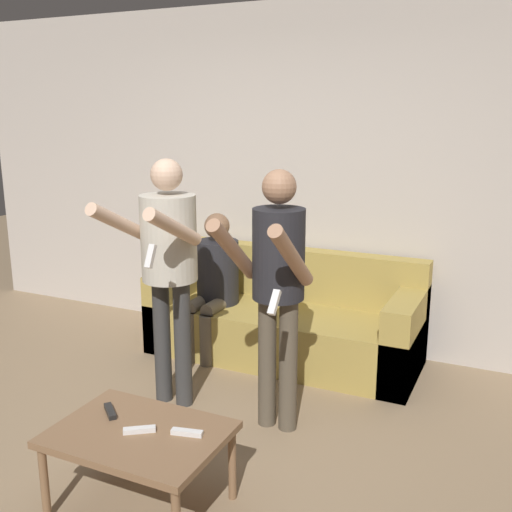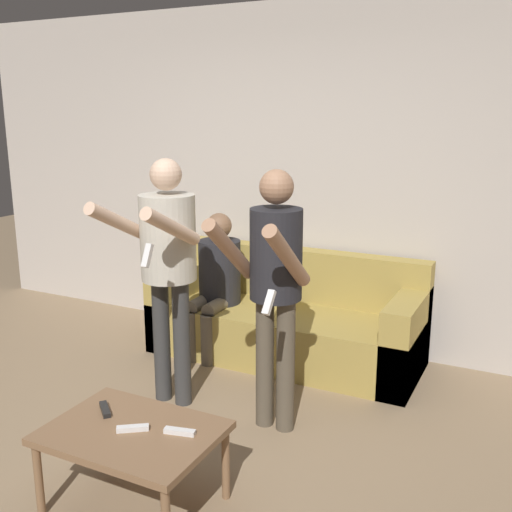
{
  "view_description": "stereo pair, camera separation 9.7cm",
  "coord_description": "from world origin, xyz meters",
  "px_view_note": "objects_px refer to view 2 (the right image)",
  "views": [
    {
      "loc": [
        1.77,
        -2.27,
        1.89
      ],
      "look_at": [
        0.11,
        1.27,
        0.93
      ],
      "focal_mm": 42.0,
      "sensor_mm": 36.0,
      "label": 1
    },
    {
      "loc": [
        1.86,
        -2.23,
        1.89
      ],
      "look_at": [
        0.11,
        1.27,
        0.93
      ],
      "focal_mm": 42.0,
      "sensor_mm": 36.0,
      "label": 2
    }
  ],
  "objects_px": {
    "person_seated": "(216,278)",
    "remote_far": "(105,409)",
    "person_standing_right": "(274,276)",
    "remote_near": "(133,428)",
    "coffee_table": "(132,438)",
    "remote_mid": "(180,432)",
    "couch": "(286,322)",
    "person_standing_left": "(167,254)"
  },
  "relations": [
    {
      "from": "remote_mid",
      "to": "remote_far",
      "type": "distance_m",
      "value": 0.45
    },
    {
      "from": "couch",
      "to": "person_standing_left",
      "type": "xyz_separation_m",
      "value": [
        -0.37,
        -1.04,
        0.73
      ]
    },
    {
      "from": "remote_far",
      "to": "remote_mid",
      "type": "bearing_deg",
      "value": -1.36
    },
    {
      "from": "coffee_table",
      "to": "remote_mid",
      "type": "relative_size",
      "value": 5.23
    },
    {
      "from": "couch",
      "to": "remote_near",
      "type": "xyz_separation_m",
      "value": [
        0.09,
        -2.02,
        0.15
      ]
    },
    {
      "from": "person_seated",
      "to": "coffee_table",
      "type": "height_order",
      "value": "person_seated"
    },
    {
      "from": "coffee_table",
      "to": "remote_mid",
      "type": "height_order",
      "value": "remote_mid"
    },
    {
      "from": "remote_mid",
      "to": "couch",
      "type": "bearing_deg",
      "value": 99.02
    },
    {
      "from": "person_standing_right",
      "to": "remote_mid",
      "type": "relative_size",
      "value": 10.17
    },
    {
      "from": "person_standing_left",
      "to": "remote_near",
      "type": "height_order",
      "value": "person_standing_left"
    },
    {
      "from": "remote_mid",
      "to": "remote_far",
      "type": "relative_size",
      "value": 1.13
    },
    {
      "from": "person_standing_left",
      "to": "remote_mid",
      "type": "bearing_deg",
      "value": -53.33
    },
    {
      "from": "remote_mid",
      "to": "remote_far",
      "type": "xyz_separation_m",
      "value": [
        -0.45,
        0.01,
        0.0
      ]
    },
    {
      "from": "person_standing_right",
      "to": "remote_far",
      "type": "height_order",
      "value": "person_standing_right"
    },
    {
      "from": "coffee_table",
      "to": "remote_mid",
      "type": "bearing_deg",
      "value": 16.45
    },
    {
      "from": "person_standing_right",
      "to": "remote_mid",
      "type": "xyz_separation_m",
      "value": [
        -0.06,
        -0.91,
        -0.54
      ]
    },
    {
      "from": "person_seated",
      "to": "remote_far",
      "type": "relative_size",
      "value": 8.13
    },
    {
      "from": "coffee_table",
      "to": "remote_near",
      "type": "relative_size",
      "value": 5.63
    },
    {
      "from": "remote_near",
      "to": "couch",
      "type": "bearing_deg",
      "value": 92.68
    },
    {
      "from": "person_seated",
      "to": "remote_near",
      "type": "xyz_separation_m",
      "value": [
        0.63,
        -1.88,
        -0.18
      ]
    },
    {
      "from": "person_seated",
      "to": "remote_near",
      "type": "height_order",
      "value": "person_seated"
    },
    {
      "from": "remote_far",
      "to": "person_seated",
      "type": "bearing_deg",
      "value": 102.42
    },
    {
      "from": "person_seated",
      "to": "coffee_table",
      "type": "distance_m",
      "value": 1.98
    },
    {
      "from": "coffee_table",
      "to": "person_seated",
      "type": "bearing_deg",
      "value": 108.41
    },
    {
      "from": "remote_near",
      "to": "remote_far",
      "type": "relative_size",
      "value": 1.05
    },
    {
      "from": "person_seated",
      "to": "remote_near",
      "type": "relative_size",
      "value": 7.74
    },
    {
      "from": "remote_near",
      "to": "remote_far",
      "type": "distance_m",
      "value": 0.25
    },
    {
      "from": "remote_near",
      "to": "remote_far",
      "type": "bearing_deg",
      "value": 160.37
    },
    {
      "from": "person_standing_right",
      "to": "person_seated",
      "type": "bearing_deg",
      "value": 135.54
    },
    {
      "from": "couch",
      "to": "person_standing_left",
      "type": "bearing_deg",
      "value": -109.7
    },
    {
      "from": "couch",
      "to": "remote_mid",
      "type": "relative_size",
      "value": 13.43
    },
    {
      "from": "person_standing_left",
      "to": "remote_mid",
      "type": "distance_m",
      "value": 1.28
    },
    {
      "from": "person_standing_right",
      "to": "remote_near",
      "type": "xyz_separation_m",
      "value": [
        -0.28,
        -0.98,
        -0.54
      ]
    },
    {
      "from": "person_standing_right",
      "to": "person_seated",
      "type": "height_order",
      "value": "person_standing_right"
    },
    {
      "from": "couch",
      "to": "remote_far",
      "type": "height_order",
      "value": "couch"
    },
    {
      "from": "person_standing_left",
      "to": "person_seated",
      "type": "xyz_separation_m",
      "value": [
        -0.17,
        0.89,
        -0.41
      ]
    },
    {
      "from": "remote_near",
      "to": "remote_mid",
      "type": "relative_size",
      "value": 0.93
    },
    {
      "from": "remote_near",
      "to": "person_seated",
      "type": "bearing_deg",
      "value": 108.65
    },
    {
      "from": "person_standing_right",
      "to": "remote_near",
      "type": "relative_size",
      "value": 10.93
    },
    {
      "from": "person_standing_right",
      "to": "remote_near",
      "type": "height_order",
      "value": "person_standing_right"
    },
    {
      "from": "person_seated",
      "to": "remote_mid",
      "type": "relative_size",
      "value": 7.2
    },
    {
      "from": "couch",
      "to": "remote_near",
      "type": "height_order",
      "value": "couch"
    }
  ]
}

